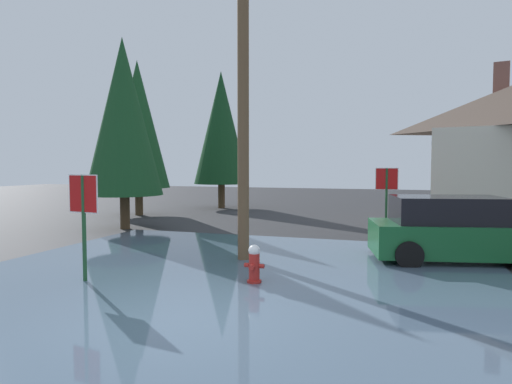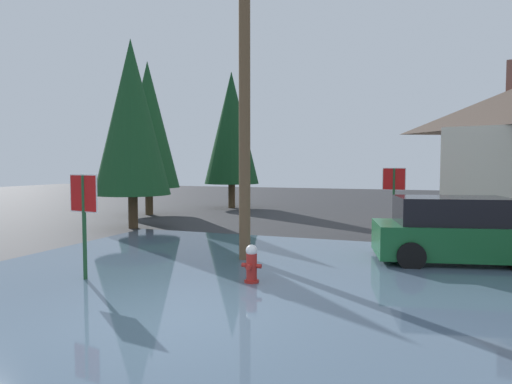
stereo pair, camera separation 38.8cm
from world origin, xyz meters
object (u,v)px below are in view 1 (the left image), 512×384
Objects in this scene: stop_sign_far at (387,187)px; pine_tree_mid_left at (221,128)px; fire_hydrant at (254,265)px; parked_car at (457,231)px; stop_sign_near at (84,206)px; utility_pole at (243,91)px; pine_tree_tall_left at (138,125)px; pine_tree_short_left at (123,117)px.

pine_tree_mid_left is (-9.03, 7.14, 2.80)m from stop_sign_far.
fire_hydrant is 5.42m from parked_car.
utility_pole is at bearing 51.60° from stop_sign_near.
fire_hydrant is at bearing -48.06° from pine_tree_tall_left.
parked_car is (7.33, 4.50, -0.79)m from stop_sign_near.
stop_sign_far is at bearing 56.88° from stop_sign_near.
pine_tree_short_left is at bearing 118.69° from stop_sign_near.
pine_tree_tall_left is at bearing 135.12° from utility_pole.
utility_pole is at bearing 115.13° from fire_hydrant.
stop_sign_near is 0.29× the size of pine_tree_mid_left.
fire_hydrant is at bearing 15.89° from stop_sign_near.
utility_pole is at bearing -65.37° from pine_tree_mid_left.
stop_sign_near is 0.48× the size of parked_car.
parked_car is (5.00, 1.57, -3.40)m from utility_pole.
pine_tree_mid_left is at bearing 141.66° from stop_sign_far.
pine_tree_tall_left is 5.12m from pine_tree_mid_left.
fire_hydrant is 14.20m from pine_tree_tall_left.
fire_hydrant is 0.18× the size of parked_car.
stop_sign_near is at bearing -62.15° from pine_tree_tall_left.
pine_tree_mid_left is at bearing 114.63° from utility_pole.
utility_pole is at bearing -162.62° from parked_car.
pine_tree_tall_left reaches higher than stop_sign_near.
stop_sign_far reaches higher than fire_hydrant.
pine_tree_mid_left is at bearing 88.14° from pine_tree_short_left.
utility_pole is (-0.94, 2.01, 3.77)m from fire_hydrant.
stop_sign_far is at bearing 73.29° from fire_hydrant.
stop_sign_far is at bearing 114.22° from parked_car.
fire_hydrant is 0.10× the size of utility_pole.
stop_sign_near is 16.26m from pine_tree_mid_left.
pine_tree_short_left is at bearing -91.86° from pine_tree_mid_left.
stop_sign_far is (2.27, 7.56, 1.24)m from fire_hydrant.
pine_tree_mid_left is at bearing 134.21° from parked_car.
parked_car is at bearing 41.33° from fire_hydrant.
stop_sign_far is at bearing 9.68° from pine_tree_short_left.
stop_sign_far is at bearing -12.85° from pine_tree_tall_left.
pine_tree_short_left is at bearing 147.00° from utility_pole.
utility_pole is at bearing -33.00° from pine_tree_short_left.
pine_tree_short_left reaches higher than fire_hydrant.
fire_hydrant is 9.96m from pine_tree_short_left.
pine_tree_short_left is at bearing -170.32° from stop_sign_far.
utility_pole reaches higher than stop_sign_near.
pine_tree_short_left reaches higher than stop_sign_far.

